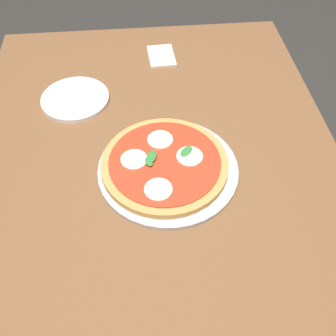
{
  "coord_description": "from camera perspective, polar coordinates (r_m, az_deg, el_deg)",
  "views": [
    {
      "loc": [
        -0.73,
        0.03,
        1.54
      ],
      "look_at": [
        -0.06,
        -0.03,
        0.75
      ],
      "focal_mm": 41.69,
      "sensor_mm": 36.0,
      "label": 1
    }
  ],
  "objects": [
    {
      "name": "ground_plane",
      "position": [
        1.71,
        -1.32,
        -15.0
      ],
      "size": [
        6.0,
        6.0,
        0.0
      ],
      "primitive_type": "plane",
      "color": "#2D2B28"
    },
    {
      "name": "dining_table",
      "position": [
        1.16,
        -1.89,
        -1.17
      ],
      "size": [
        1.34,
        1.04,
        0.74
      ],
      "color": "brown",
      "rests_on": "ground_plane"
    },
    {
      "name": "serving_tray",
      "position": [
        1.04,
        0.0,
        -0.14
      ],
      "size": [
        0.38,
        0.38,
        0.01
      ],
      "primitive_type": "cylinder",
      "color": "#B2B2B7",
      "rests_on": "dining_table"
    },
    {
      "name": "pizza",
      "position": [
        1.03,
        -0.51,
        0.66
      ],
      "size": [
        0.34,
        0.34,
        0.03
      ],
      "color": "tan",
      "rests_on": "serving_tray"
    },
    {
      "name": "plate_white",
      "position": [
        1.28,
        -13.4,
        9.8
      ],
      "size": [
        0.21,
        0.21,
        0.01
      ],
      "primitive_type": "cylinder",
      "color": "white",
      "rests_on": "dining_table"
    },
    {
      "name": "napkin",
      "position": [
        1.44,
        -0.98,
        16.07
      ],
      "size": [
        0.13,
        0.1,
        0.01
      ],
      "primitive_type": "cube",
      "rotation": [
        0.0,
        0.0,
        0.05
      ],
      "color": "white",
      "rests_on": "dining_table"
    }
  ]
}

